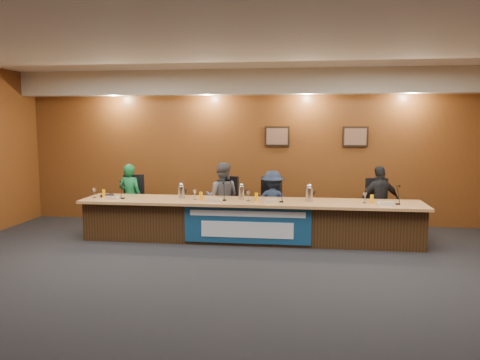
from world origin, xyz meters
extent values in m
plane|color=black|center=(0.00, 0.00, 0.00)|extent=(10.00, 10.00, 0.00)
cube|color=silver|center=(0.00, 0.00, 3.20)|extent=(10.00, 8.00, 0.04)
cube|color=brown|center=(0.00, 4.00, 1.60)|extent=(10.00, 0.04, 3.20)
cube|color=beige|center=(0.00, 3.75, 2.95)|extent=(10.00, 0.50, 0.50)
cube|color=#392311|center=(0.00, 2.40, 0.35)|extent=(6.00, 0.80, 0.70)
cube|color=#B8804B|center=(0.00, 2.35, 0.72)|extent=(6.10, 0.95, 0.05)
cube|color=navy|center=(0.00, 1.99, 0.38)|extent=(2.20, 0.02, 0.65)
cube|color=silver|center=(0.00, 1.97, 0.58)|extent=(2.00, 0.01, 0.10)
cube|color=silver|center=(0.00, 1.97, 0.30)|extent=(1.60, 0.01, 0.28)
cube|color=black|center=(0.40, 3.97, 1.85)|extent=(0.52, 0.04, 0.42)
cube|color=black|center=(2.00, 3.97, 1.85)|extent=(0.52, 0.04, 0.42)
imported|color=#115E2D|center=(-2.47, 3.01, 0.66)|extent=(0.53, 0.39, 1.32)
imported|color=#4E4F53|center=(-0.61, 3.01, 0.69)|extent=(0.67, 0.53, 1.38)
imported|color=#172237|center=(0.37, 3.01, 0.61)|extent=(0.82, 0.50, 1.22)
imported|color=black|center=(2.37, 3.01, 0.67)|extent=(0.84, 0.52, 1.34)
cube|color=black|center=(-2.47, 3.11, 0.48)|extent=(0.55, 0.55, 0.08)
cube|color=black|center=(-0.61, 3.11, 0.48)|extent=(0.64, 0.64, 0.08)
cube|color=black|center=(0.37, 3.11, 0.48)|extent=(0.56, 0.56, 0.08)
cube|color=black|center=(2.37, 3.11, 0.48)|extent=(0.51, 0.51, 0.08)
cube|color=white|center=(-2.50, 2.11, 0.80)|extent=(0.24, 0.08, 0.10)
cylinder|color=black|center=(-2.32, 2.24, 0.76)|extent=(0.07, 0.07, 0.02)
cylinder|color=#FFA005|center=(-2.73, 2.34, 0.82)|extent=(0.06, 0.06, 0.15)
cylinder|color=silver|center=(-2.88, 2.27, 0.84)|extent=(0.08, 0.08, 0.18)
cube|color=white|center=(-0.60, 2.12, 0.80)|extent=(0.24, 0.08, 0.10)
cylinder|color=black|center=(-0.44, 2.27, 0.76)|extent=(0.07, 0.07, 0.02)
cylinder|color=#FFA005|center=(-0.87, 2.28, 0.82)|extent=(0.06, 0.06, 0.15)
cylinder|color=silver|center=(-0.99, 2.29, 0.84)|extent=(0.08, 0.08, 0.18)
cube|color=white|center=(0.40, 2.12, 0.80)|extent=(0.24, 0.08, 0.10)
cylinder|color=black|center=(0.58, 2.23, 0.76)|extent=(0.07, 0.07, 0.02)
cylinder|color=#FFA005|center=(0.13, 2.28, 0.82)|extent=(0.06, 0.06, 0.15)
cylinder|color=silver|center=(-0.01, 2.29, 0.84)|extent=(0.08, 0.08, 0.18)
cube|color=white|center=(2.34, 2.12, 0.80)|extent=(0.24, 0.08, 0.10)
cylinder|color=black|center=(2.55, 2.26, 0.76)|extent=(0.07, 0.07, 0.02)
cylinder|color=#FFA005|center=(2.13, 2.33, 0.82)|extent=(0.06, 0.06, 0.15)
cylinder|color=silver|center=(2.01, 2.33, 0.84)|extent=(0.08, 0.08, 0.18)
cylinder|color=silver|center=(-1.27, 2.42, 0.86)|extent=(0.13, 0.13, 0.23)
cylinder|color=silver|center=(-0.14, 2.37, 0.87)|extent=(0.11, 0.11, 0.25)
cylinder|color=silver|center=(1.06, 2.39, 0.87)|extent=(0.13, 0.13, 0.24)
cylinder|color=black|center=(-2.65, 2.40, 0.78)|extent=(0.32, 0.32, 0.05)
cube|color=white|center=(2.36, 2.28, 0.75)|extent=(0.26, 0.33, 0.01)
camera|label=1|loc=(0.92, -5.86, 2.13)|focal=35.00mm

